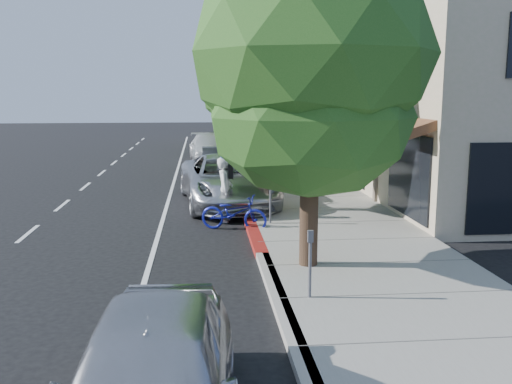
{
  "coord_description": "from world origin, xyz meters",
  "views": [
    {
      "loc": [
        -1.38,
        -13.83,
        3.87
      ],
      "look_at": [
        -0.01,
        0.4,
        1.35
      ],
      "focal_mm": 40.0,
      "sensor_mm": 36.0,
      "label": 1
    }
  ],
  "objects": [
    {
      "name": "silver_suv",
      "position": [
        -0.51,
        5.5,
        0.87
      ],
      "size": [
        3.49,
        6.5,
        1.74
      ],
      "primitive_type": "imported",
      "rotation": [
        0.0,
        0.0,
        0.1
      ],
      "color": "silver",
      "rests_on": "ground"
    },
    {
      "name": "street_tree_5",
      "position": [
        0.9,
        28.0,
        4.61
      ],
      "size": [
        5.04,
        5.04,
        7.6
      ],
      "color": "black",
      "rests_on": "ground"
    },
    {
      "name": "pedestrian",
      "position": [
        4.0,
        7.94,
        1.11
      ],
      "size": [
        0.98,
        0.78,
        1.93
      ],
      "primitive_type": "imported",
      "rotation": [
        0.0,
        0.0,
        3.08
      ],
      "color": "black",
      "rests_on": "sidewalk"
    },
    {
      "name": "white_pickup",
      "position": [
        -0.97,
        18.55,
        0.74
      ],
      "size": [
        2.4,
        5.22,
        1.48
      ],
      "primitive_type": "imported",
      "rotation": [
        0.0,
        0.0,
        0.06
      ],
      "color": "silver",
      "rests_on": "ground"
    },
    {
      "name": "street_tree_4",
      "position": [
        0.9,
        22.0,
        4.94
      ],
      "size": [
        5.15,
        5.15,
        8.08
      ],
      "color": "black",
      "rests_on": "ground"
    },
    {
      "name": "dark_sedan",
      "position": [
        -0.5,
        9.0,
        0.82
      ],
      "size": [
        1.79,
        5.02,
        1.65
      ],
      "primitive_type": "imported",
      "rotation": [
        0.0,
        0.0,
        -0.01
      ],
      "color": "black",
      "rests_on": "ground"
    },
    {
      "name": "sidewalk",
      "position": [
        2.3,
        8.0,
        0.07
      ],
      "size": [
        4.6,
        56.0,
        0.15
      ],
      "primitive_type": "cube",
      "color": "gray",
      "rests_on": "ground"
    },
    {
      "name": "street_tree_0",
      "position": [
        0.9,
        -2.0,
        4.52
      ],
      "size": [
        5.1,
        5.1,
        7.51
      ],
      "color": "black",
      "rests_on": "ground"
    },
    {
      "name": "bicycle",
      "position": [
        -0.5,
        1.87,
        0.51
      ],
      "size": [
        2.04,
        1.34,
        1.01
      ],
      "primitive_type": "imported",
      "rotation": [
        0.0,
        0.0,
        1.19
      ],
      "color": "#161C98",
      "rests_on": "ground"
    },
    {
      "name": "dark_suv_far",
      "position": [
        -0.59,
        21.5,
        0.75
      ],
      "size": [
        2.16,
        4.53,
        1.49
      ],
      "primitive_type": "imported",
      "rotation": [
        0.0,
        0.0,
        0.09
      ],
      "color": "black",
      "rests_on": "ground"
    },
    {
      "name": "storefront_building",
      "position": [
        9.6,
        18.0,
        3.5
      ],
      "size": [
        10.0,
        36.0,
        7.0
      ],
      "primitive_type": "cube",
      "color": "beige",
      "rests_on": "ground"
    },
    {
      "name": "street_tree_3",
      "position": [
        0.9,
        16.0,
        4.57
      ],
      "size": [
        4.59,
        4.59,
        7.42
      ],
      "color": "black",
      "rests_on": "ground"
    },
    {
      "name": "curb",
      "position": [
        0.0,
        8.0,
        0.07
      ],
      "size": [
        0.3,
        56.0,
        0.15
      ],
      "primitive_type": "cube",
      "color": "#9E998E",
      "rests_on": "ground"
    },
    {
      "name": "street_tree_1",
      "position": [
        0.9,
        4.0,
        4.62
      ],
      "size": [
        4.5,
        4.5,
        7.46
      ],
      "color": "black",
      "rests_on": "ground"
    },
    {
      "name": "curb_red_segment",
      "position": [
        0.0,
        1.0,
        0.07
      ],
      "size": [
        0.32,
        4.0,
        0.15
      ],
      "primitive_type": "cube",
      "color": "maroon",
      "rests_on": "ground"
    },
    {
      "name": "street_tree_2",
      "position": [
        0.9,
        10.0,
        4.35
      ],
      "size": [
        4.41,
        4.41,
        7.08
      ],
      "color": "black",
      "rests_on": "ground"
    },
    {
      "name": "ground",
      "position": [
        0.0,
        0.0,
        0.0
      ],
      "size": [
        120.0,
        120.0,
        0.0
      ],
      "primitive_type": "plane",
      "color": "black",
      "rests_on": "ground"
    },
    {
      "name": "near_car_a",
      "position": [
        -1.97,
        -8.0,
        0.78
      ],
      "size": [
        2.04,
        4.65,
        1.56
      ],
      "primitive_type": "imported",
      "rotation": [
        0.0,
        0.0,
        -0.05
      ],
      "color": "#B0B1B5",
      "rests_on": "ground"
    },
    {
      "name": "cyclist",
      "position": [
        -0.7,
        3.0,
        0.98
      ],
      "size": [
        0.54,
        0.76,
        1.95
      ],
      "primitive_type": "imported",
      "rotation": [
        0.0,
        0.0,
        1.46
      ],
      "color": "silver",
      "rests_on": "ground"
    }
  ]
}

